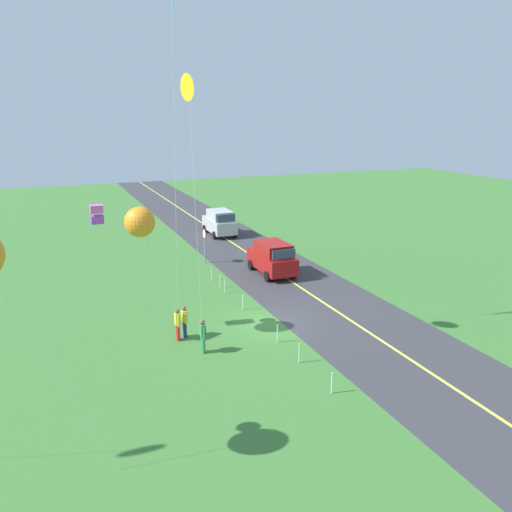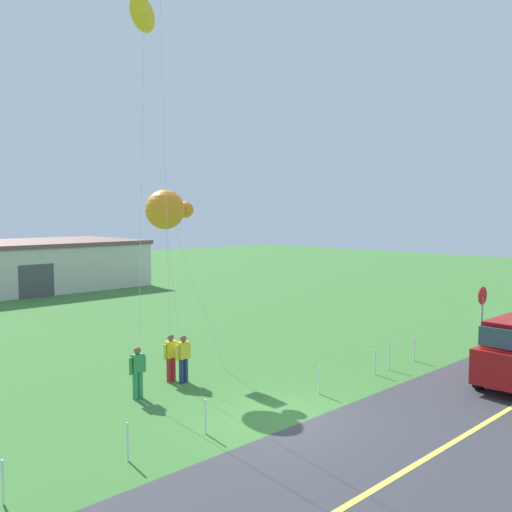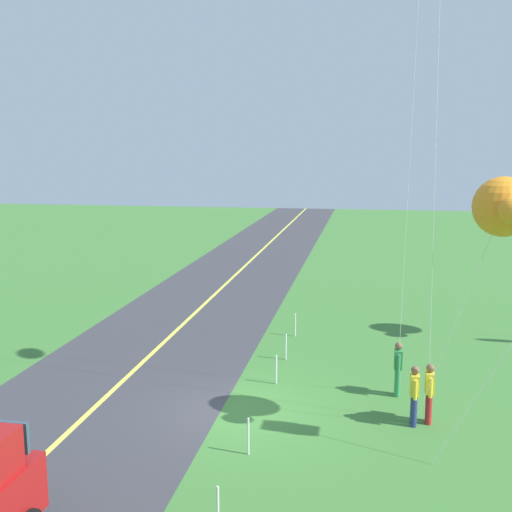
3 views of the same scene
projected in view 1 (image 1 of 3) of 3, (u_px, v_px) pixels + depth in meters
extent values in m
cube|color=#3D7533|center=(272.00, 324.00, 26.98)|extent=(120.00, 120.00, 0.10)
cube|color=#38383D|center=(338.00, 312.00, 28.44)|extent=(120.00, 7.00, 0.00)
cube|color=#E5E04C|center=(338.00, 312.00, 28.44)|extent=(120.00, 0.16, 0.00)
cube|color=maroon|center=(272.00, 261.00, 35.04)|extent=(4.40, 1.90, 1.10)
cube|color=maroon|center=(273.00, 248.00, 34.57)|extent=(2.73, 1.75, 0.80)
cube|color=#334756|center=(267.00, 245.00, 35.53)|extent=(0.10, 1.61, 0.64)
cube|color=#334756|center=(284.00, 254.00, 33.12)|extent=(0.10, 1.61, 0.60)
cylinder|color=black|center=(251.00, 265.00, 36.11)|extent=(0.68, 0.22, 0.68)
cylinder|color=black|center=(276.00, 262.00, 36.81)|extent=(0.68, 0.22, 0.68)
cylinder|color=black|center=(267.00, 276.00, 33.57)|extent=(0.68, 0.22, 0.68)
cylinder|color=black|center=(294.00, 273.00, 34.27)|extent=(0.68, 0.22, 0.68)
cube|color=#B7B7BC|center=(220.00, 225.00, 46.31)|extent=(4.40, 1.90, 1.10)
cube|color=#B7B7BC|center=(220.00, 215.00, 45.84)|extent=(2.73, 1.75, 0.80)
cube|color=#334756|center=(216.00, 213.00, 46.81)|extent=(0.10, 1.61, 0.64)
cube|color=#334756|center=(226.00, 218.00, 44.40)|extent=(0.10, 1.61, 0.60)
cylinder|color=black|center=(205.00, 229.00, 47.39)|extent=(0.68, 0.22, 0.68)
cylinder|color=black|center=(224.00, 227.00, 48.08)|extent=(0.68, 0.22, 0.68)
cylinder|color=black|center=(214.00, 235.00, 44.84)|extent=(0.68, 0.22, 0.68)
cylinder|color=black|center=(235.00, 233.00, 45.54)|extent=(0.68, 0.22, 0.68)
cylinder|color=gray|center=(205.00, 249.00, 37.50)|extent=(0.08, 0.08, 2.10)
cylinder|color=red|center=(204.00, 234.00, 37.20)|extent=(0.76, 0.04, 0.76)
cylinder|color=white|center=(204.00, 234.00, 37.19)|extent=(0.62, 0.01, 0.62)
cylinder|color=#338C4C|center=(204.00, 345.00, 23.50)|extent=(0.16, 0.16, 0.82)
cylinder|color=#338C4C|center=(202.00, 343.00, 23.66)|extent=(0.16, 0.16, 0.82)
cube|color=#338C4C|center=(203.00, 330.00, 23.40)|extent=(0.36, 0.22, 0.56)
cylinder|color=#338C4C|center=(204.00, 333.00, 23.20)|extent=(0.10, 0.10, 0.52)
cylinder|color=#338C4C|center=(201.00, 329.00, 23.63)|extent=(0.10, 0.10, 0.52)
sphere|color=brown|center=(202.00, 322.00, 23.30)|extent=(0.22, 0.22, 0.22)
cylinder|color=navy|center=(185.00, 330.00, 25.14)|extent=(0.16, 0.16, 0.82)
cylinder|color=navy|center=(184.00, 328.00, 25.31)|extent=(0.16, 0.16, 0.82)
cube|color=yellow|center=(184.00, 316.00, 25.04)|extent=(0.36, 0.22, 0.56)
cylinder|color=yellow|center=(186.00, 319.00, 24.84)|extent=(0.10, 0.10, 0.52)
cylinder|color=yellow|center=(183.00, 315.00, 25.27)|extent=(0.10, 0.10, 0.52)
sphere|color=brown|center=(184.00, 308.00, 24.94)|extent=(0.22, 0.22, 0.22)
cylinder|color=red|center=(178.00, 333.00, 24.80)|extent=(0.16, 0.16, 0.82)
cylinder|color=red|center=(177.00, 331.00, 24.96)|extent=(0.16, 0.16, 0.82)
cube|color=yellow|center=(177.00, 319.00, 24.70)|extent=(0.36, 0.22, 0.56)
cylinder|color=yellow|center=(179.00, 322.00, 24.50)|extent=(0.10, 0.10, 0.52)
cylinder|color=yellow|center=(176.00, 318.00, 24.93)|extent=(0.10, 0.10, 0.52)
sphere|color=brown|center=(177.00, 311.00, 24.60)|extent=(0.22, 0.22, 0.22)
cylinder|color=silver|center=(196.00, 228.00, 22.36)|extent=(0.53, 0.15, 11.56)
cone|color=yellow|center=(189.00, 87.00, 21.02)|extent=(1.12, 0.48, 1.11)
cylinder|color=silver|center=(163.00, 281.00, 24.50)|extent=(0.59, 1.77, 5.76)
sphere|color=orange|center=(140.00, 222.00, 23.67)|extent=(1.40, 1.40, 1.40)
sphere|color=orange|center=(136.00, 218.00, 24.47)|extent=(0.60, 0.60, 0.60)
cylinder|color=silver|center=(175.00, 172.00, 22.67)|extent=(0.51, 0.26, 16.11)
cylinder|color=silver|center=(53.00, 370.00, 14.86)|extent=(0.99, 3.13, 6.92)
cylinder|color=silver|center=(135.00, 272.00, 25.58)|extent=(0.22, 3.23, 6.02)
cube|color=#D859BF|center=(96.00, 209.00, 24.02)|extent=(0.56, 0.56, 0.36)
cube|color=purple|center=(97.00, 219.00, 24.16)|extent=(0.56, 0.56, 0.36)
cylinder|color=silver|center=(332.00, 383.00, 20.13)|extent=(0.05, 0.05, 0.90)
cylinder|color=silver|center=(299.00, 353.00, 22.61)|extent=(0.05, 0.05, 0.90)
cylinder|color=silver|center=(277.00, 333.00, 24.64)|extent=(0.05, 0.05, 0.90)
cylinder|color=silver|center=(243.00, 302.00, 28.71)|extent=(0.05, 0.05, 0.90)
cylinder|color=silver|center=(225.00, 286.00, 31.42)|extent=(0.05, 0.05, 0.90)
cylinder|color=silver|center=(220.00, 281.00, 32.22)|extent=(0.05, 0.05, 0.90)
cylinder|color=silver|center=(212.00, 274.00, 33.76)|extent=(0.05, 0.05, 0.90)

